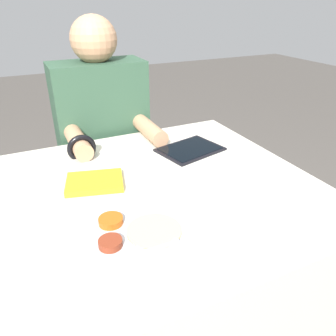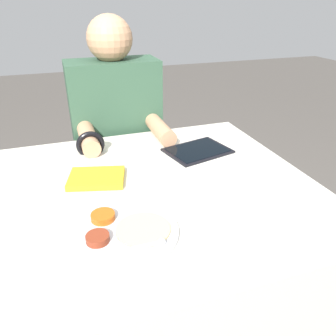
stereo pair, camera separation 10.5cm
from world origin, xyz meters
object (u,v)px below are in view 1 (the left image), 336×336
at_px(tablet_device, 190,149).
at_px(red_notebook, 95,183).
at_px(person_diner, 106,161).
at_px(thali_tray, 134,234).

bearing_deg(tablet_device, red_notebook, -165.86).
distance_m(red_notebook, tablet_device, 0.43).
bearing_deg(tablet_device, person_diner, 121.44).
xyz_separation_m(thali_tray, red_notebook, (-0.03, 0.30, 0.00)).
bearing_deg(red_notebook, thali_tray, -85.23).
height_order(thali_tray, tablet_device, thali_tray).
xyz_separation_m(tablet_device, person_diner, (-0.25, 0.41, -0.18)).
xyz_separation_m(thali_tray, tablet_device, (0.39, 0.41, -0.00)).
height_order(thali_tray, red_notebook, thali_tray).
height_order(red_notebook, tablet_device, red_notebook).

